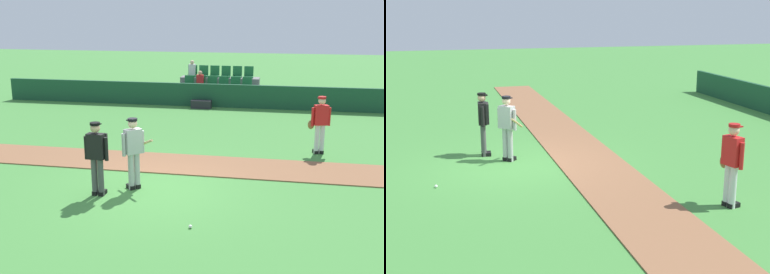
% 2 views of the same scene
% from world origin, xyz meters
% --- Properties ---
extents(ground_plane, '(80.00, 80.00, 0.00)m').
position_xyz_m(ground_plane, '(0.00, 0.00, 0.00)').
color(ground_plane, '#42843A').
extents(infield_dirt_path, '(28.00, 1.81, 0.03)m').
position_xyz_m(infield_dirt_path, '(0.00, 2.03, 0.01)').
color(infield_dirt_path, brown).
rests_on(infield_dirt_path, ground).
extents(batter_grey_jersey, '(0.73, 0.68, 1.76)m').
position_xyz_m(batter_grey_jersey, '(-0.39, -0.05, 0.97)').
color(batter_grey_jersey, '#B2B2B2').
rests_on(batter_grey_jersey, ground).
extents(umpire_home_plate, '(0.59, 0.32, 1.76)m').
position_xyz_m(umpire_home_plate, '(-1.09, -0.61, 1.00)').
color(umpire_home_plate, '#4C4C4C').
rests_on(umpire_home_plate, ground).
extents(runner_red_jersey, '(0.67, 0.37, 1.76)m').
position_xyz_m(runner_red_jersey, '(4.19, 3.87, 0.96)').
color(runner_red_jersey, silver).
rests_on(runner_red_jersey, ground).
extents(baseball, '(0.07, 0.07, 0.07)m').
position_xyz_m(baseball, '(1.37, -1.96, 0.04)').
color(baseball, white).
rests_on(baseball, ground).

